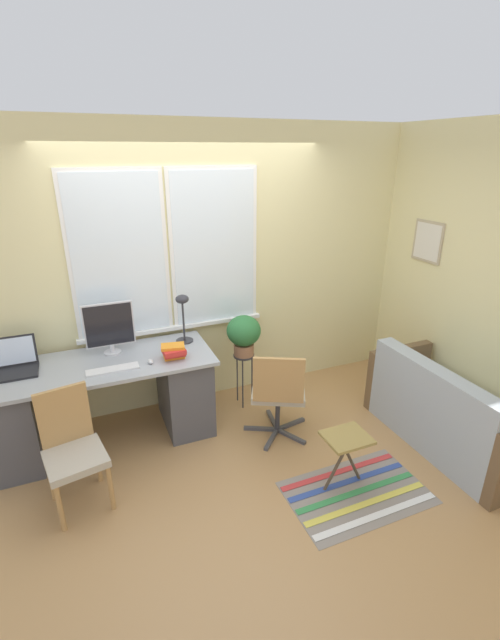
# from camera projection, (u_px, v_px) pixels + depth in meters

# --- Properties ---
(ground_plane) EXTENTS (14.00, 14.00, 0.00)m
(ground_plane) POSITION_uv_depth(u_px,v_px,m) (225.00, 437.00, 3.90)
(ground_plane) COLOR tan
(wall_back_with_window) EXTENTS (9.00, 0.12, 2.70)m
(wall_back_with_window) POSITION_uv_depth(u_px,v_px,m) (192.00, 271.00, 4.09)
(wall_back_with_window) COLOR beige
(wall_back_with_window) RESTS_ON ground_plane
(wall_right_with_picture) EXTENTS (0.08, 9.00, 2.70)m
(wall_right_with_picture) POSITION_uv_depth(u_px,v_px,m) (440.00, 269.00, 4.21)
(wall_right_with_picture) COLOR beige
(wall_right_with_picture) RESTS_ON ground_plane
(desk) EXTENTS (1.91, 0.73, 0.77)m
(desk) POSITION_uv_depth(u_px,v_px,m) (104.00, 400.00, 3.71)
(desk) COLOR #9EA3A8
(desk) RESTS_ON ground_plane
(laptop) EXTENTS (0.35, 0.30, 0.26)m
(laptop) POSITION_uv_depth(u_px,v_px,m) (14.00, 365.00, 3.43)
(laptop) COLOR black
(laptop) RESTS_ON desk
(monitor) EXTENTS (0.42, 0.15, 0.46)m
(monitor) POSITION_uv_depth(u_px,v_px,m) (109.00, 327.00, 3.67)
(monitor) COLOR silver
(monitor) RESTS_ON desk
(keyboard) EXTENTS (0.41, 0.11, 0.02)m
(keyboard) POSITION_uv_depth(u_px,v_px,m) (113.00, 370.00, 3.46)
(keyboard) COLOR silver
(keyboard) RESTS_ON desk
(mouse) EXTENTS (0.04, 0.07, 0.04)m
(mouse) POSITION_uv_depth(u_px,v_px,m) (151.00, 361.00, 3.57)
(mouse) COLOR silver
(mouse) RESTS_ON desk
(desk_lamp) EXTENTS (0.16, 0.16, 0.45)m
(desk_lamp) POSITION_uv_depth(u_px,v_px,m) (183.00, 309.00, 3.88)
(desk_lamp) COLOR #2D2D33
(desk_lamp) RESTS_ON desk
(book_stack) EXTENTS (0.22, 0.18, 0.12)m
(book_stack) POSITION_uv_depth(u_px,v_px,m) (174.00, 351.00, 3.65)
(book_stack) COLOR orange
(book_stack) RESTS_ON desk
(desk_chair_wooden) EXTENTS (0.46, 0.47, 0.88)m
(desk_chair_wooden) POSITION_uv_depth(u_px,v_px,m) (72.00, 448.00, 3.05)
(desk_chair_wooden) COLOR #B2844C
(desk_chair_wooden) RESTS_ON ground_plane
(office_chair_swivel) EXTENTS (0.62, 0.63, 0.87)m
(office_chair_swivel) POSITION_uv_depth(u_px,v_px,m) (278.00, 391.00, 3.75)
(office_chair_swivel) COLOR #47474C
(office_chair_swivel) RESTS_ON ground_plane
(couch_loveseat) EXTENTS (0.71, 1.49, 0.78)m
(couch_loveseat) POSITION_uv_depth(u_px,v_px,m) (449.00, 415.00, 3.74)
(couch_loveseat) COLOR #9EA8B2
(couch_loveseat) RESTS_ON ground_plane
(plant_stand) EXTENTS (0.21, 0.21, 0.56)m
(plant_stand) POSITION_uv_depth(u_px,v_px,m) (244.00, 362.00, 4.25)
(plant_stand) COLOR #333338
(plant_stand) RESTS_ON ground_plane
(potted_plant) EXTENTS (0.33, 0.33, 0.40)m
(potted_plant) POSITION_uv_depth(u_px,v_px,m) (244.00, 333.00, 4.13)
(potted_plant) COLOR #9E6B4C
(potted_plant) RESTS_ON plant_stand
(floor_rug_striped) EXTENTS (1.06, 0.66, 0.01)m
(floor_rug_striped) POSITION_uv_depth(u_px,v_px,m) (357.00, 492.00, 3.26)
(floor_rug_striped) COLOR gray
(floor_rug_striped) RESTS_ON ground_plane
(folding_stool) EXTENTS (0.35, 0.28, 0.46)m
(folding_stool) POSITION_uv_depth(u_px,v_px,m) (346.00, 443.00, 3.20)
(folding_stool) COLOR olive
(folding_stool) RESTS_ON ground_plane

